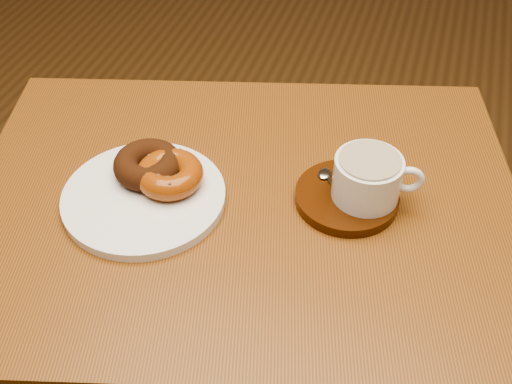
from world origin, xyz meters
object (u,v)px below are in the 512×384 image
(donut_plate, at_px, (144,197))
(saucer, at_px, (347,197))
(cafe_table, at_px, (244,254))
(coffee_cup, at_px, (369,178))

(donut_plate, xyz_separation_m, saucer, (0.29, 0.09, 0.00))
(cafe_table, bearing_deg, donut_plate, -176.43)
(cafe_table, relative_size, saucer, 6.27)
(cafe_table, bearing_deg, coffee_cup, -0.59)
(donut_plate, relative_size, coffee_cup, 1.86)
(donut_plate, bearing_deg, cafe_table, 18.53)
(coffee_cup, bearing_deg, donut_plate, -174.10)
(cafe_table, relative_size, donut_plate, 3.97)
(cafe_table, xyz_separation_m, donut_plate, (-0.14, -0.05, 0.13))
(cafe_table, distance_m, coffee_cup, 0.25)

